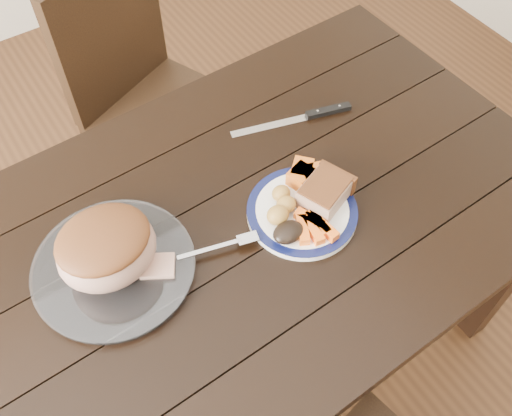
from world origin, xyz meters
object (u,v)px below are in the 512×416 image
serving_platter (115,269)px  roast_joint (107,250)px  pork_slice (324,193)px  dinner_plate (302,212)px  chair_far (147,91)px  carving_knife (314,114)px  dining_table (223,253)px  fork (224,245)px

serving_platter → roast_joint: bearing=-90.0°
serving_platter → pork_slice: 0.48m
dinner_plate → roast_joint: roast_joint is taller
chair_far → pork_slice: 0.85m
dinner_plate → carving_knife: dinner_plate is taller
dining_table → chair_far: bearing=78.0°
pork_slice → chair_far: bearing=95.4°
pork_slice → carving_knife: bearing=57.0°
fork → carving_knife: 0.46m
roast_joint → chair_far: bearing=60.5°
dining_table → serving_platter: serving_platter is taller
chair_far → carving_knife: chair_far is taller
dinner_plate → chair_far: bearing=91.5°
roast_joint → carving_knife: bearing=11.9°
serving_platter → roast_joint: (0.00, -0.00, 0.07)m
roast_joint → dining_table: bearing=-9.3°
dinner_plate → roast_joint: bearing=166.4°
chair_far → dinner_plate: bearing=68.9°
pork_slice → serving_platter: bearing=167.4°
chair_far → roast_joint: 0.85m
serving_platter → carving_knife: (0.62, 0.13, -0.00)m
chair_far → carving_knife: (0.23, -0.56, 0.23)m
pork_slice → carving_knife: size_ratio=0.35×
dining_table → carving_knife: (0.38, 0.17, 0.10)m
chair_far → carving_knife: size_ratio=2.97×
roast_joint → carving_knife: 0.64m
chair_far → carving_knife: 0.65m
pork_slice → fork: size_ratio=0.62×
pork_slice → dinner_plate: bearing=175.2°
serving_platter → chair_far: bearing=60.5°
serving_platter → fork: size_ratio=1.87×
dining_table → roast_joint: (-0.24, 0.04, 0.17)m
fork → dinner_plate: bearing=10.4°
dining_table → serving_platter: size_ratio=4.93×
dinner_plate → fork: 0.20m
serving_platter → roast_joint: 0.07m
chair_far → serving_platter: (-0.39, -0.69, 0.23)m
pork_slice → carving_knife: pork_slice is taller
serving_platter → fork: bearing=-21.2°
chair_far → serving_platter: 0.83m
dining_table → roast_joint: 0.30m
fork → roast_joint: bearing=173.8°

